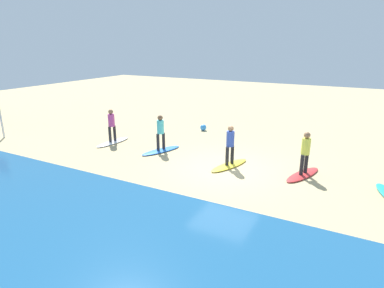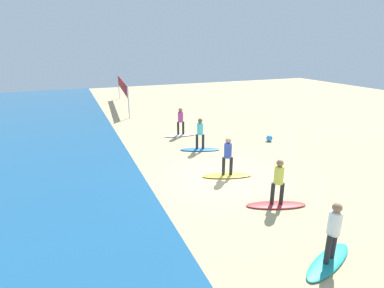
% 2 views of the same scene
% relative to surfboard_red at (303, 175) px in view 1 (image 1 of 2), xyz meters
% --- Properties ---
extents(ground_plane, '(60.00, 60.00, 0.00)m').
position_rel_surfboard_red_xyz_m(ground_plane, '(2.90, 0.71, -0.04)').
color(ground_plane, tan).
extents(surfboard_red, '(1.23, 2.17, 0.09)m').
position_rel_surfboard_red_xyz_m(surfboard_red, '(0.00, 0.00, 0.00)').
color(surfboard_red, red).
rests_on(surfboard_red, ground).
extents(surfer_red, '(0.32, 0.44, 1.64)m').
position_rel_surfboard_red_xyz_m(surfer_red, '(0.00, -0.00, 0.99)').
color(surfer_red, '#232328').
rests_on(surfer_red, surfboard_red).
extents(surfboard_yellow, '(1.19, 2.17, 0.09)m').
position_rel_surfboard_red_xyz_m(surfboard_yellow, '(2.85, 0.40, 0.00)').
color(surfboard_yellow, yellow).
rests_on(surfboard_yellow, ground).
extents(surfer_yellow, '(0.32, 0.44, 1.64)m').
position_rel_surfboard_red_xyz_m(surfer_yellow, '(2.85, 0.40, 0.99)').
color(surfer_yellow, '#232328').
rests_on(surfer_yellow, surfboard_yellow).
extents(surfboard_blue, '(1.26, 2.16, 0.09)m').
position_rel_surfboard_red_xyz_m(surfboard_blue, '(6.39, 0.10, 0.00)').
color(surfboard_blue, blue).
rests_on(surfboard_blue, ground).
extents(surfer_blue, '(0.32, 0.44, 1.64)m').
position_rel_surfboard_red_xyz_m(surfer_blue, '(6.39, 0.10, 0.99)').
color(surfer_blue, '#232328').
rests_on(surfer_blue, surfboard_blue).
extents(surfboard_white, '(0.74, 2.14, 0.09)m').
position_rel_surfboard_red_xyz_m(surfboard_white, '(9.29, 0.12, 0.00)').
color(surfboard_white, white).
rests_on(surfboard_white, ground).
extents(surfer_white, '(0.32, 0.46, 1.64)m').
position_rel_surfboard_red_xyz_m(surfer_white, '(9.29, 0.12, 0.99)').
color(surfer_white, '#232328').
rests_on(surfer_white, surfboard_white).
extents(beach_ball, '(0.36, 0.36, 0.36)m').
position_rel_surfboard_red_xyz_m(beach_ball, '(6.32, -4.24, 0.13)').
color(beach_ball, '#338CE5').
rests_on(beach_ball, ground).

